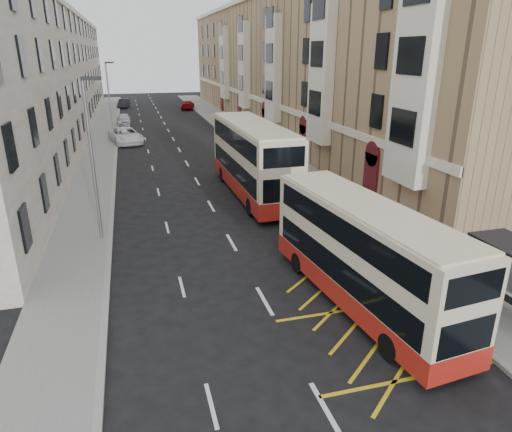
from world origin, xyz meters
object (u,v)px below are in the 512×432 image
object	(u,v)px
street_lamp_near	(92,152)
car_dark	(124,103)
street_lamp_far	(109,96)
pedestrian_far	(435,255)
car_red	(188,105)
car_silver	(124,119)
double_decker_rear	(253,159)
pedestrian_near	(486,281)
double_decker_front	(363,255)
white_van	(126,136)

from	to	relation	value
street_lamp_near	car_dark	size ratio (longest dim) A/B	1.80
street_lamp_far	car_dark	bearing A→B (deg)	87.78
pedestrian_far	car_red	distance (m)	63.00
street_lamp_far	car_red	distance (m)	27.67
car_silver	car_red	bearing A→B (deg)	55.69
car_silver	car_red	size ratio (longest dim) A/B	0.89
street_lamp_near	double_decker_rear	world-z (taller)	street_lamp_near
pedestrian_near	car_dark	size ratio (longest dim) A/B	0.38
double_decker_rear	double_decker_front	bearing A→B (deg)	-89.55
double_decker_rear	car_silver	xyz separation A→B (m)	(-8.37, 34.54, -1.74)
car_dark	white_van	bearing A→B (deg)	-81.85
double_decker_rear	pedestrian_far	bearing A→B (deg)	-73.04
pedestrian_near	car_red	distance (m)	65.40
white_van	car_red	xyz separation A→B (m)	(10.09, 28.07, -0.13)
pedestrian_far	car_red	size ratio (longest dim) A/B	0.38
double_decker_rear	car_silver	world-z (taller)	double_decker_rear
pedestrian_near	car_red	xyz separation A→B (m)	(-3.04, 65.33, -0.28)
double_decker_front	car_dark	world-z (taller)	double_decker_front
street_lamp_near	car_red	xyz separation A→B (m)	(11.42, 54.89, -3.94)
street_lamp_far	double_decker_rear	xyz separation A→B (m)	(9.52, -24.46, -2.16)
car_red	pedestrian_far	bearing A→B (deg)	105.34
car_silver	double_decker_rear	bearing A→B (deg)	-75.94
double_decker_rear	car_dark	size ratio (longest dim) A/B	2.75
street_lamp_near	pedestrian_far	bearing A→B (deg)	-30.14
street_lamp_near	car_dark	xyz separation A→B (m)	(1.15, 59.69, -3.90)
street_lamp_far	pedestrian_near	bearing A→B (deg)	-70.32
street_lamp_near	pedestrian_far	size ratio (longest dim) A/B	4.31
street_lamp_far	pedestrian_far	distance (m)	40.67
car_red	street_lamp_far	bearing A→B (deg)	78.44
street_lamp_near	pedestrian_near	bearing A→B (deg)	-35.82
pedestrian_near	car_silver	size ratio (longest dim) A/B	0.39
white_van	street_lamp_near	bearing A→B (deg)	-104.98
car_silver	car_red	world-z (taller)	car_silver
street_lamp_far	car_red	world-z (taller)	street_lamp_far
car_dark	street_lamp_far	bearing A→B (deg)	-84.39
street_lamp_far	pedestrian_far	bearing A→B (deg)	-69.96
street_lamp_near	street_lamp_far	size ratio (longest dim) A/B	1.00
street_lamp_near	double_decker_rear	bearing A→B (deg)	30.20
double_decker_rear	pedestrian_near	bearing A→B (deg)	-73.65
pedestrian_near	car_dark	distance (m)	71.38
street_lamp_far	pedestrian_far	size ratio (longest dim) A/B	4.31
car_dark	pedestrian_near	bearing A→B (deg)	-71.43
double_decker_front	white_van	size ratio (longest dim) A/B	1.75
double_decker_front	car_silver	size ratio (longest dim) A/B	2.41
pedestrian_near	car_silver	distance (m)	52.24
double_decker_front	street_lamp_near	bearing A→B (deg)	131.16
street_lamp_far	double_decker_rear	world-z (taller)	street_lamp_far
double_decker_rear	street_lamp_near	bearing A→B (deg)	-150.65
car_silver	car_dark	size ratio (longest dim) A/B	0.97
car_dark	car_red	world-z (taller)	car_dark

